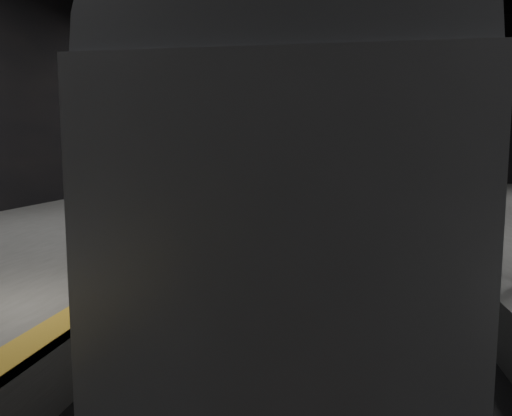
# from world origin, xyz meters

# --- Properties ---
(ground) EXTENTS (44.00, 44.00, 0.00)m
(ground) POSITION_xyz_m (0.00, 0.00, 0.00)
(ground) COLOR black
(ground) RESTS_ON ground
(platform_left) EXTENTS (9.00, 43.80, 1.00)m
(platform_left) POSITION_xyz_m (-7.50, 0.00, 0.50)
(platform_left) COLOR #535350
(platform_left) RESTS_ON ground
(tactile_strip) EXTENTS (0.50, 43.80, 0.01)m
(tactile_strip) POSITION_xyz_m (-3.25, 0.00, 1.00)
(tactile_strip) COLOR olive
(tactile_strip) RESTS_ON platform_left
(track) EXTENTS (2.40, 43.00, 0.24)m
(track) POSITION_xyz_m (0.00, 0.00, 0.07)
(track) COLOR #3F3328
(track) RESTS_ON ground
(train) EXTENTS (2.98, 19.92, 5.32)m
(train) POSITION_xyz_m (-0.00, 0.01, 2.97)
(train) COLOR #93969B
(train) RESTS_ON ground
(woman) EXTENTS (0.71, 0.56, 1.73)m
(woman) POSITION_xyz_m (-4.21, -3.56, 1.87)
(woman) COLOR #95755B
(woman) RESTS_ON platform_left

